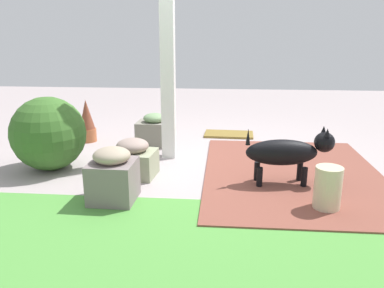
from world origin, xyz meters
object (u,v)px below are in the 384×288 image
(stone_planter_nearest, at_px, (154,131))
(terracotta_pot_spiky, at_px, (87,122))
(porch_pillar, at_px, (168,53))
(ceramic_urn, at_px, (328,189))
(dog, at_px, (288,152))
(stone_planter_mid, at_px, (133,159))
(stone_planter_far, at_px, (113,176))
(round_shrub, at_px, (48,134))
(doormat, at_px, (229,134))

(stone_planter_nearest, relative_size, terracotta_pot_spiky, 0.80)
(porch_pillar, distance_m, ceramic_urn, 2.22)
(porch_pillar, relative_size, dog, 2.86)
(terracotta_pot_spiky, bearing_deg, dog, 150.89)
(stone_planter_mid, height_order, terracotta_pot_spiky, terracotta_pot_spiky)
(stone_planter_far, bearing_deg, stone_planter_nearest, -91.43)
(round_shrub, distance_m, dog, 2.46)
(stone_planter_far, distance_m, ceramic_urn, 1.80)
(stone_planter_nearest, xyz_separation_m, stone_planter_mid, (0.01, 1.15, -0.01))
(stone_planter_far, relative_size, doormat, 0.70)
(stone_planter_nearest, distance_m, ceramic_urn, 2.50)
(stone_planter_far, relative_size, terracotta_pot_spiky, 0.85)
(ceramic_urn, height_order, doormat, ceramic_urn)
(round_shrub, relative_size, dog, 0.93)
(stone_planter_nearest, height_order, doormat, stone_planter_nearest)
(porch_pillar, distance_m, doormat, 1.73)
(round_shrub, bearing_deg, dog, 174.09)
(stone_planter_far, relative_size, dog, 0.58)
(stone_planter_mid, relative_size, dog, 0.58)
(stone_planter_mid, relative_size, ceramic_urn, 1.31)
(ceramic_urn, bearing_deg, stone_planter_nearest, -45.52)
(stone_planter_far, bearing_deg, round_shrub, -39.59)
(dog, relative_size, ceramic_urn, 2.25)
(stone_planter_mid, distance_m, terracotta_pot_spiky, 1.54)
(porch_pillar, relative_size, stone_planter_mid, 4.92)
(terracotta_pot_spiky, relative_size, doormat, 0.83)
(stone_planter_nearest, relative_size, stone_planter_far, 0.94)
(round_shrub, bearing_deg, stone_planter_mid, 171.75)
(stone_planter_nearest, xyz_separation_m, round_shrub, (0.94, 1.01, 0.20))
(porch_pillar, bearing_deg, round_shrub, 23.78)
(doormat, bearing_deg, porch_pillar, 55.96)
(stone_planter_nearest, xyz_separation_m, dog, (-1.50, 1.26, 0.14))
(round_shrub, relative_size, terracotta_pot_spiky, 1.37)
(dog, bearing_deg, round_shrub, -5.91)
(stone_planter_mid, xyz_separation_m, dog, (-1.52, 0.12, 0.15))
(terracotta_pot_spiky, distance_m, dog, 2.78)
(stone_planter_mid, distance_m, doormat, 1.98)
(porch_pillar, relative_size, doormat, 3.49)
(stone_planter_far, distance_m, round_shrub, 1.17)
(stone_planter_mid, distance_m, ceramic_urn, 1.88)
(stone_planter_nearest, xyz_separation_m, terracotta_pot_spiky, (0.93, -0.09, 0.08))
(porch_pillar, height_order, round_shrub, porch_pillar)
(stone_planter_far, bearing_deg, dog, -162.47)
(porch_pillar, xyz_separation_m, stone_planter_mid, (0.27, 0.66, -1.01))
(stone_planter_nearest, bearing_deg, porch_pillar, 118.43)
(porch_pillar, bearing_deg, stone_planter_far, 76.50)
(dog, distance_m, ceramic_urn, 0.60)
(stone_planter_far, xyz_separation_m, terracotta_pot_spiky, (0.88, -1.84, 0.04))
(doormat, bearing_deg, stone_planter_nearest, 30.27)
(porch_pillar, relative_size, round_shrub, 3.06)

